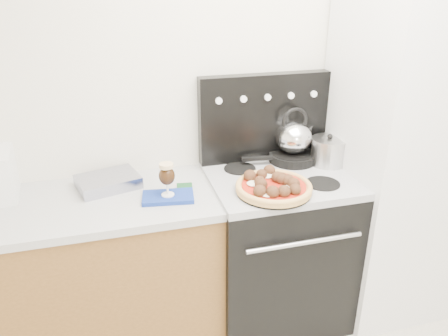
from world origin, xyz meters
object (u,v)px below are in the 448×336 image
object	(u,v)px
beer_glass	(167,179)
skillet	(292,157)
base_cabinet	(79,281)
pizza_pan	(273,191)
stock_pot	(328,152)
pizza	(274,185)
tea_kettle	(294,135)
oven_mitt	(168,197)
stove_body	(275,250)
fridge	(395,160)

from	to	relation	value
beer_glass	skillet	bearing A→B (deg)	17.46
base_cabinet	skillet	bearing A→B (deg)	6.99
pizza_pan	stock_pot	world-z (taller)	stock_pot
pizza	stock_pot	bearing A→B (deg)	30.92
pizza_pan	pizza	bearing A→B (deg)	0.00
pizza_pan	tea_kettle	xyz separation A→B (m)	(0.25, 0.35, 0.16)
pizza_pan	beer_glass	bearing A→B (deg)	168.11
pizza	stock_pot	distance (m)	0.51
base_cabinet	pizza_pan	xyz separation A→B (m)	(1.00, -0.20, 0.50)
oven_mitt	skillet	bearing A→B (deg)	17.46
skillet	base_cabinet	bearing A→B (deg)	-173.01
oven_mitt	skillet	world-z (taller)	skillet
pizza_pan	pizza	size ratio (longest dim) A/B	0.98
stove_body	pizza_pan	world-z (taller)	pizza_pan
oven_mitt	pizza	bearing A→B (deg)	-11.89
base_cabinet	beer_glass	xyz separation A→B (m)	(0.49, -0.09, 0.58)
base_cabinet	pizza	world-z (taller)	pizza
pizza	stock_pot	world-z (taller)	stock_pot
pizza_pan	base_cabinet	bearing A→B (deg)	168.86
fridge	skillet	world-z (taller)	fridge
oven_mitt	stove_body	bearing A→B (deg)	5.85
base_cabinet	skillet	xyz separation A→B (m)	(1.26, 0.15, 0.51)
fridge	tea_kettle	bearing A→B (deg)	159.60
stock_pot	base_cabinet	bearing A→B (deg)	-177.49
base_cabinet	tea_kettle	distance (m)	1.42
pizza	base_cabinet	bearing A→B (deg)	168.86
oven_mitt	pizza	size ratio (longest dim) A/B	0.66
stove_body	pizza	xyz separation A→B (m)	(-0.10, -0.17, 0.52)
stove_body	oven_mitt	size ratio (longest dim) A/B	3.48
base_cabinet	pizza	bearing A→B (deg)	-11.14
stove_body	skillet	bearing A→B (deg)	49.81
pizza	stove_body	bearing A→B (deg)	58.97
pizza_pan	tea_kettle	distance (m)	0.46
beer_glass	stock_pot	distance (m)	0.96
stove_body	fridge	bearing A→B (deg)	-2.05
stove_body	pizza	world-z (taller)	pizza
skillet	beer_glass	bearing A→B (deg)	-162.54
base_cabinet	beer_glass	bearing A→B (deg)	-10.33
fridge	pizza_pan	size ratio (longest dim) A/B	5.11
stove_body	stock_pot	world-z (taller)	stock_pot
skillet	oven_mitt	bearing A→B (deg)	-162.54
stove_body	pizza_pan	distance (m)	0.53
base_cabinet	stove_body	distance (m)	1.11
tea_kettle	stock_pot	world-z (taller)	tea_kettle
fridge	beer_glass	xyz separation A→B (m)	(-1.32, -0.04, 0.06)
beer_glass	stove_body	bearing A→B (deg)	5.85
fridge	pizza_pan	xyz separation A→B (m)	(-0.80, -0.15, -0.02)
fridge	pizza_pan	world-z (taller)	fridge
tea_kettle	fridge	bearing A→B (deg)	-34.97
base_cabinet	fridge	bearing A→B (deg)	-1.59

